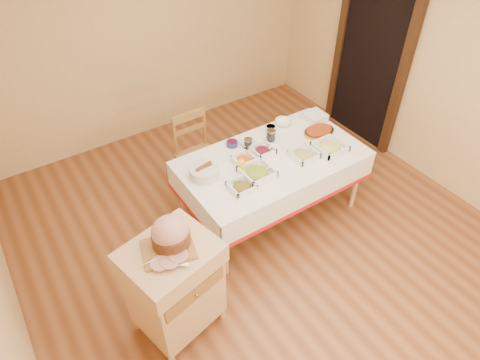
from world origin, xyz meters
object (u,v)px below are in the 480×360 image
dining_chair (198,155)px  plate_stack (315,117)px  preserve_jar_right (271,136)px  bread_basket (204,172)px  butcher_cart (174,284)px  brass_platter (319,131)px  dining_table (272,170)px  mustard_bottle (241,166)px  ham_on_board (170,235)px  preserve_jar_left (248,144)px

dining_chair → plate_stack: size_ratio=4.52×
preserve_jar_right → bread_basket: size_ratio=0.44×
butcher_cart → preserve_jar_right: bearing=29.4°
butcher_cart → preserve_jar_right: (1.58, 0.89, 0.28)m
butcher_cart → brass_platter: size_ratio=2.72×
butcher_cart → brass_platter: (2.08, 0.71, 0.24)m
bread_basket → brass_platter: 1.36m
dining_table → mustard_bottle: bearing=-177.1°
dining_table → ham_on_board: bearing=-156.1°
dining_chair → brass_platter: bearing=-32.4°
butcher_cart → bread_basket: bearing=46.6°
dining_table → brass_platter: size_ratio=5.22×
ham_on_board → preserve_jar_right: bearing=29.1°
ham_on_board → plate_stack: size_ratio=1.85×
preserve_jar_right → brass_platter: preserve_jar_right is taller
mustard_bottle → plate_stack: bearing=14.2°
preserve_jar_left → bread_basket: (-0.59, -0.14, 0.00)m
butcher_cart → mustard_bottle: 1.25m
preserve_jar_right → mustard_bottle: 0.60m
dining_table → plate_stack: size_ratio=8.61×
ham_on_board → preserve_jar_left: ham_on_board is taller
dining_chair → preserve_jar_right: bearing=-41.1°
ham_on_board → mustard_bottle: bearing=30.7°
dining_chair → bread_basket: (-0.26, -0.64, 0.32)m
dining_chair → bread_basket: size_ratio=3.42×
dining_table → mustard_bottle: (-0.38, -0.02, 0.24)m
bread_basket → plate_stack: bread_basket is taller
preserve_jar_right → dining_chair: bearing=138.9°
dining_table → plate_stack: 0.85m
preserve_jar_left → bread_basket: 0.60m
preserve_jar_right → plate_stack: size_ratio=0.58×
butcher_cart → plate_stack: (2.20, 0.92, 0.27)m
preserve_jar_right → dining_table: bearing=-122.7°
dining_chair → brass_platter: 1.32m
bread_basket → mustard_bottle: bearing=-24.2°
preserve_jar_left → mustard_bottle: size_ratio=0.63×
preserve_jar_left → brass_platter: preserve_jar_left is taller
preserve_jar_right → brass_platter: bearing=-19.5°
butcher_cart → bread_basket: 1.09m
preserve_jar_left → plate_stack: preserve_jar_left is taller
preserve_jar_right → plate_stack: (0.62, 0.03, -0.01)m
brass_platter → ham_on_board: bearing=-161.6°
ham_on_board → dining_table: bearing=23.9°
dining_table → mustard_bottle: size_ratio=10.58×
dining_table → butcher_cart: size_ratio=1.92×
preserve_jar_right → bread_basket: (-0.85, -0.12, -0.00)m
ham_on_board → preserve_jar_left: size_ratio=3.64×
preserve_jar_right → brass_platter: 0.53m
butcher_cart → preserve_jar_left: bearing=34.7°
preserve_jar_left → brass_platter: size_ratio=0.31×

